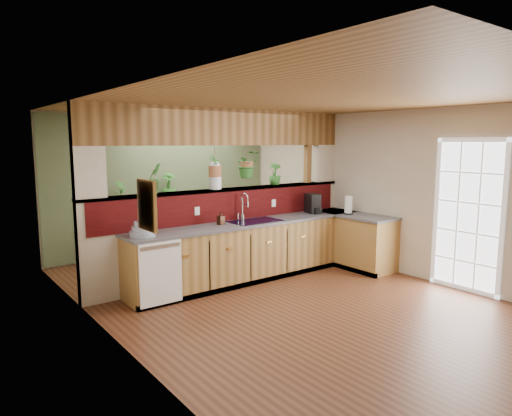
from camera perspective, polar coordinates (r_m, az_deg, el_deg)
ground at (r=6.33m, az=3.44°, el=-11.14°), size 4.60×7.00×0.01m
ceiling at (r=5.99m, az=3.66°, el=13.02°), size 4.60×7.00×0.01m
wall_back at (r=8.96m, az=-11.24°, el=2.95°), size 4.60×0.02×2.60m
wall_left at (r=4.86m, az=-17.46°, el=-1.59°), size 0.02×7.00×2.60m
wall_right at (r=7.72m, az=16.61°, el=1.95°), size 0.02×7.00×2.60m
pass_through_partition at (r=7.12m, az=-3.37°, el=0.89°), size 4.60×0.21×2.60m
pass_through_ledge at (r=7.09m, az=-3.59°, el=2.31°), size 4.60×0.21×0.04m
header_beam at (r=7.05m, az=-3.66°, el=10.05°), size 4.60×0.15×0.55m
sage_backwall at (r=8.94m, az=-11.18°, el=2.95°), size 4.55×0.02×2.55m
countertop at (r=7.36m, az=4.02°, el=-4.74°), size 4.14×1.52×0.90m
dishwasher at (r=5.95m, az=-11.81°, el=-7.96°), size 0.58×0.03×0.82m
navy_sink at (r=7.01m, az=-0.14°, el=-2.27°), size 0.82×0.50×0.18m
french_door at (r=7.04m, az=24.93°, el=-1.11°), size 0.06×1.02×2.16m
framed_print at (r=4.10m, az=-13.45°, el=0.33°), size 0.04×0.35×0.45m
faucet at (r=7.03m, az=-1.57°, el=0.31°), size 0.19×0.19×0.43m
dish_stack at (r=6.02m, az=-14.03°, el=-2.63°), size 0.33×0.33×0.29m
soap_dispenser at (r=6.68m, az=-4.42°, el=-1.28°), size 0.10×0.10×0.20m
coffee_maker at (r=7.79m, az=7.16°, el=0.45°), size 0.18×0.30×0.33m
paper_towel at (r=7.81m, az=11.48°, el=0.33°), size 0.15×0.15×0.33m
glass_jar at (r=6.95m, az=-5.12°, el=4.09°), size 0.19×0.19×0.42m
ledge_plant_left at (r=6.47m, az=-12.65°, el=3.68°), size 0.28×0.25×0.43m
ledge_plant_right at (r=7.64m, az=2.37°, el=4.29°), size 0.26×0.26×0.37m
hanging_plant_a at (r=6.94m, az=-5.16°, el=6.03°), size 0.27×0.23×0.55m
hanging_plant_b at (r=7.27m, az=-1.15°, el=6.91°), size 0.41×0.36×0.55m
shelving_console at (r=8.66m, az=-13.01°, el=-2.63°), size 1.68×0.63×1.09m
shelf_plant_a at (r=8.34m, az=-16.60°, el=2.01°), size 0.25×0.21×0.40m
shelf_plant_b at (r=8.71m, az=-10.87°, el=2.76°), size 0.36×0.36×0.49m
floor_plant at (r=8.21m, az=-3.60°, el=-3.89°), size 0.77×0.70×0.75m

